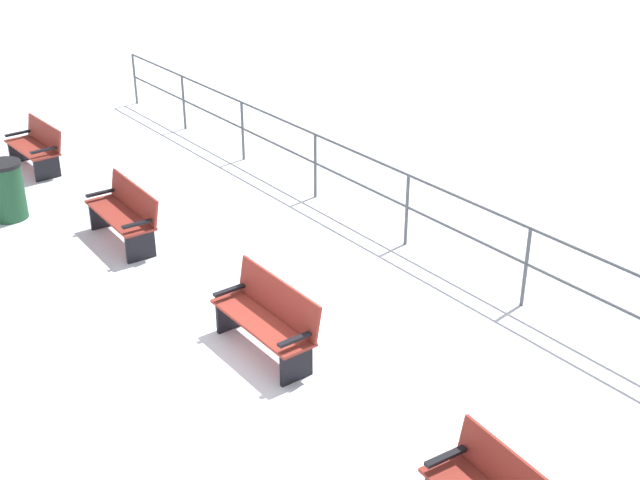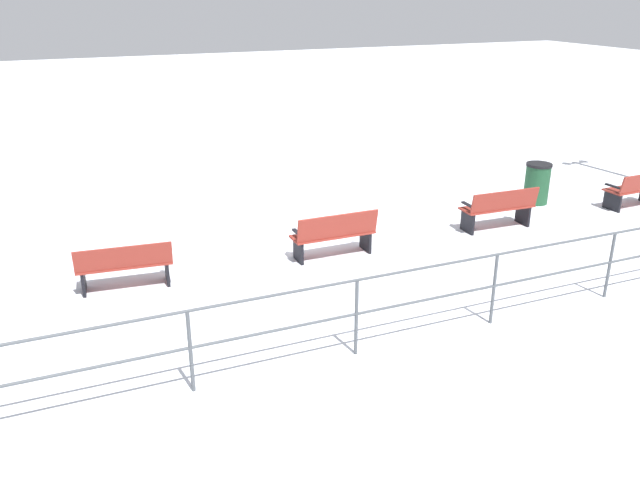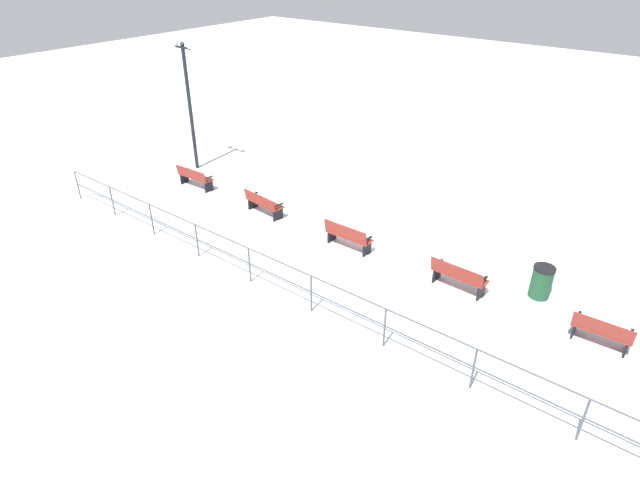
{
  "view_description": "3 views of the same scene",
  "coord_description": "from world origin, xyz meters",
  "px_view_note": "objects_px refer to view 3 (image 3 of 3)",
  "views": [
    {
      "loc": [
        4.49,
        7.09,
        5.64
      ],
      "look_at": [
        -1.29,
        -0.53,
        0.92
      ],
      "focal_mm": 47.02,
      "sensor_mm": 36.0,
      "label": 1
    },
    {
      "loc": [
        -10.32,
        4.61,
        4.73
      ],
      "look_at": [
        -0.71,
        0.54,
        0.64
      ],
      "focal_mm": 36.39,
      "sensor_mm": 36.0,
      "label": 2
    },
    {
      "loc": [
        -12.14,
        -8.3,
        8.71
      ],
      "look_at": [
        -1.07,
        0.37,
        0.62
      ],
      "focal_mm": 29.77,
      "sensor_mm": 36.0,
      "label": 3
    }
  ],
  "objects_px": {
    "bench_nearest": "(602,331)",
    "lamppost_middle": "(188,92)",
    "bench_fifth": "(194,177)",
    "trash_bin": "(541,282)",
    "bench_second": "(458,276)",
    "bench_fourth": "(263,203)",
    "bench_third": "(348,236)"
  },
  "relations": [
    {
      "from": "bench_fourth",
      "to": "lamppost_middle",
      "type": "height_order",
      "value": "lamppost_middle"
    },
    {
      "from": "bench_nearest",
      "to": "trash_bin",
      "type": "xyz_separation_m",
      "value": [
        1.15,
        1.83,
        0.04
      ]
    },
    {
      "from": "bench_second",
      "to": "trash_bin",
      "type": "relative_size",
      "value": 1.68
    },
    {
      "from": "bench_second",
      "to": "bench_third",
      "type": "xyz_separation_m",
      "value": [
        -0.05,
        3.75,
        -0.0
      ]
    },
    {
      "from": "bench_fourth",
      "to": "trash_bin",
      "type": "relative_size",
      "value": 1.69
    },
    {
      "from": "bench_nearest",
      "to": "bench_second",
      "type": "height_order",
      "value": "bench_second"
    },
    {
      "from": "bench_nearest",
      "to": "bench_second",
      "type": "relative_size",
      "value": 0.88
    },
    {
      "from": "bench_third",
      "to": "bench_fifth",
      "type": "distance_m",
      "value": 7.51
    },
    {
      "from": "bench_nearest",
      "to": "lamppost_middle",
      "type": "bearing_deg",
      "value": 82.31
    },
    {
      "from": "bench_fourth",
      "to": "bench_third",
      "type": "bearing_deg",
      "value": -86.2
    },
    {
      "from": "bench_third",
      "to": "trash_bin",
      "type": "relative_size",
      "value": 1.67
    },
    {
      "from": "bench_nearest",
      "to": "bench_third",
      "type": "xyz_separation_m",
      "value": [
        -0.02,
        7.51,
        0.03
      ]
    },
    {
      "from": "bench_second",
      "to": "lamppost_middle",
      "type": "relative_size",
      "value": 0.31
    },
    {
      "from": "bench_third",
      "to": "lamppost_middle",
      "type": "height_order",
      "value": "lamppost_middle"
    },
    {
      "from": "bench_nearest",
      "to": "lamppost_middle",
      "type": "height_order",
      "value": "lamppost_middle"
    },
    {
      "from": "bench_nearest",
      "to": "bench_third",
      "type": "distance_m",
      "value": 7.51
    },
    {
      "from": "bench_fifth",
      "to": "trash_bin",
      "type": "bearing_deg",
      "value": -87.45
    },
    {
      "from": "lamppost_middle",
      "to": "trash_bin",
      "type": "height_order",
      "value": "lamppost_middle"
    },
    {
      "from": "bench_fifth",
      "to": "bench_second",
      "type": "bearing_deg",
      "value": -92.37
    },
    {
      "from": "bench_fifth",
      "to": "lamppost_middle",
      "type": "height_order",
      "value": "lamppost_middle"
    },
    {
      "from": "lamppost_middle",
      "to": "bench_third",
      "type": "bearing_deg",
      "value": -99.79
    },
    {
      "from": "bench_fifth",
      "to": "trash_bin",
      "type": "relative_size",
      "value": 1.71
    },
    {
      "from": "bench_nearest",
      "to": "bench_fourth",
      "type": "relative_size",
      "value": 0.88
    },
    {
      "from": "bench_third",
      "to": "trash_bin",
      "type": "bearing_deg",
      "value": -78.37
    },
    {
      "from": "bench_nearest",
      "to": "lamppost_middle",
      "type": "distance_m",
      "value": 16.9
    },
    {
      "from": "bench_fifth",
      "to": "trash_bin",
      "type": "xyz_separation_m",
      "value": [
        1.04,
        -13.19,
        0.01
      ]
    },
    {
      "from": "bench_nearest",
      "to": "bench_fourth",
      "type": "distance_m",
      "value": 11.27
    },
    {
      "from": "trash_bin",
      "to": "lamppost_middle",
      "type": "bearing_deg",
      "value": 88.47
    },
    {
      "from": "bench_nearest",
      "to": "bench_fourth",
      "type": "height_order",
      "value": "bench_nearest"
    },
    {
      "from": "trash_bin",
      "to": "bench_nearest",
      "type": "bearing_deg",
      "value": -122.15
    },
    {
      "from": "bench_fifth",
      "to": "bench_third",
      "type": "bearing_deg",
      "value": -92.96
    },
    {
      "from": "bench_second",
      "to": "bench_nearest",
      "type": "bearing_deg",
      "value": -88.49
    }
  ]
}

